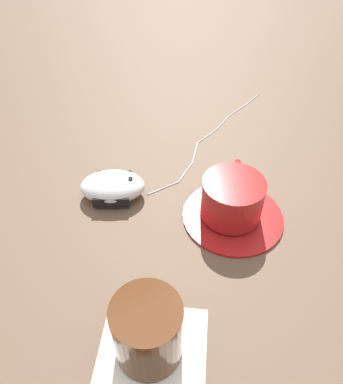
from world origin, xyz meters
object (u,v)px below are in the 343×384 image
(coffee_cup, at_px, (232,197))
(saucer, at_px, (233,216))
(computer_mouse, at_px, (113,186))
(drinking_glass, at_px, (148,331))

(coffee_cup, bearing_deg, saucer, 106.26)
(coffee_cup, relative_size, computer_mouse, 0.91)
(saucer, relative_size, drinking_glass, 1.73)
(saucer, bearing_deg, drinking_glass, 37.67)
(coffee_cup, distance_m, drinking_glass, 0.23)
(coffee_cup, height_order, drinking_glass, drinking_glass)
(drinking_glass, bearing_deg, computer_mouse, -96.65)
(saucer, bearing_deg, computer_mouse, -36.51)
(computer_mouse, bearing_deg, coffee_cup, 144.71)
(coffee_cup, bearing_deg, drinking_glass, 39.17)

